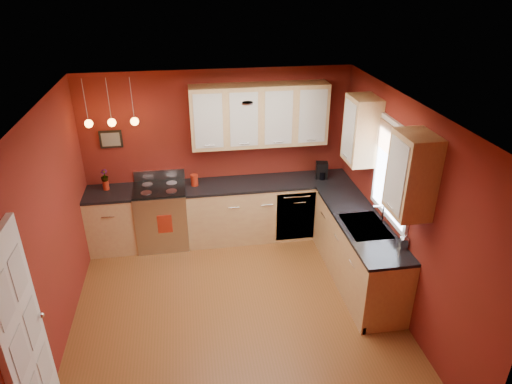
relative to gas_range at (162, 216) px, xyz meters
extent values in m
plane|color=brown|center=(0.92, -1.80, -0.48)|extent=(4.20, 4.20, 0.00)
cube|color=white|center=(0.92, -1.80, 2.12)|extent=(4.00, 4.20, 0.02)
cube|color=maroon|center=(0.92, 0.30, 0.82)|extent=(4.00, 0.02, 2.60)
cube|color=maroon|center=(0.92, -3.90, 0.82)|extent=(4.00, 0.02, 2.60)
cube|color=maroon|center=(-1.08, -1.80, 0.82)|extent=(0.02, 4.20, 2.60)
cube|color=maroon|center=(2.92, -1.80, 0.82)|extent=(0.02, 4.20, 2.60)
cube|color=tan|center=(-0.73, 0.00, -0.03)|extent=(0.70, 0.60, 0.90)
cube|color=tan|center=(1.65, 0.00, -0.03)|extent=(2.54, 0.60, 0.90)
cube|color=tan|center=(2.62, -1.35, -0.03)|extent=(0.60, 2.10, 0.90)
cube|color=black|center=(-0.73, 0.00, 0.44)|extent=(0.70, 0.62, 0.04)
cube|color=black|center=(1.65, 0.00, 0.44)|extent=(2.54, 0.62, 0.04)
cube|color=black|center=(2.62, -1.35, 0.44)|extent=(0.62, 2.10, 0.04)
cube|color=#B2B1B6|center=(0.00, 0.00, -0.02)|extent=(0.76, 0.64, 0.92)
cube|color=black|center=(0.00, -0.30, 0.00)|extent=(0.55, 0.02, 0.32)
cylinder|color=#B2B1B6|center=(0.00, -0.31, 0.24)|extent=(0.60, 0.02, 0.02)
cube|color=black|center=(0.00, 0.00, 0.45)|extent=(0.76, 0.60, 0.03)
cylinder|color=#929298|center=(-0.18, -0.14, 0.47)|extent=(0.16, 0.16, 0.01)
cylinder|color=#929298|center=(0.18, -0.14, 0.47)|extent=(0.16, 0.16, 0.01)
cylinder|color=#929298|center=(-0.18, 0.14, 0.47)|extent=(0.16, 0.16, 0.01)
cylinder|color=#929298|center=(0.18, 0.14, 0.47)|extent=(0.16, 0.16, 0.01)
cube|color=#B2B1B6|center=(0.00, 0.30, 0.55)|extent=(0.76, 0.04, 0.16)
cube|color=#B2B1B6|center=(2.02, -0.29, -0.03)|extent=(0.60, 0.02, 0.80)
cube|color=#929298|center=(2.62, -1.50, 0.43)|extent=(0.50, 0.70, 0.05)
cube|color=black|center=(2.62, -1.33, 0.42)|extent=(0.42, 0.30, 0.02)
cube|color=black|center=(2.62, -1.67, 0.42)|extent=(0.42, 0.30, 0.02)
cylinder|color=silver|center=(2.84, -1.50, 0.60)|extent=(0.02, 0.02, 0.28)
cylinder|color=silver|center=(2.77, -1.50, 0.73)|extent=(0.16, 0.02, 0.02)
cube|color=white|center=(2.90, -1.50, 1.17)|extent=(0.04, 1.02, 1.22)
cube|color=white|center=(2.89, -1.50, 1.17)|extent=(0.01, 0.90, 1.10)
cube|color=#A17750|center=(2.87, -1.50, 1.54)|extent=(0.02, 0.96, 0.36)
cube|color=white|center=(-1.05, -3.00, 0.54)|extent=(0.06, 0.82, 2.05)
cube|color=silver|center=(-1.02, -3.18, 1.12)|extent=(0.00, 0.28, 0.40)
cube|color=silver|center=(-1.02, -2.82, 1.12)|extent=(0.00, 0.28, 0.40)
cube|color=silver|center=(-1.02, -3.18, 0.57)|extent=(0.00, 0.28, 0.40)
cube|color=silver|center=(-1.02, -2.82, 0.57)|extent=(0.00, 0.28, 0.40)
cube|color=silver|center=(-1.02, -2.82, 0.02)|extent=(0.00, 0.28, 0.40)
sphere|color=silver|center=(-0.99, -2.67, 0.52)|extent=(0.06, 0.06, 0.06)
cube|color=tan|center=(1.52, 0.12, 1.47)|extent=(2.00, 0.35, 0.90)
cube|color=tan|center=(2.75, -1.48, 1.47)|extent=(0.35, 1.95, 0.90)
cube|color=black|center=(-0.63, 0.28, 1.17)|extent=(0.32, 0.03, 0.26)
cylinder|color=#929298|center=(-0.83, -0.05, 1.82)|extent=(0.01, 0.01, 0.60)
sphere|color=#FFA53F|center=(-0.83, -0.05, 1.52)|extent=(0.11, 0.11, 0.11)
cylinder|color=#929298|center=(-0.53, -0.05, 1.82)|extent=(0.01, 0.01, 0.60)
sphere|color=#FFA53F|center=(-0.53, -0.05, 1.52)|extent=(0.11, 0.11, 0.11)
cylinder|color=#929298|center=(-0.23, -0.05, 1.82)|extent=(0.01, 0.01, 0.60)
sphere|color=#FFA53F|center=(-0.23, -0.05, 1.52)|extent=(0.11, 0.11, 0.11)
cylinder|color=#9F2411|center=(0.52, 0.03, 0.54)|extent=(0.11, 0.11, 0.16)
cylinder|color=#9F2411|center=(0.52, 0.03, 0.62)|extent=(0.11, 0.11, 0.02)
cylinder|color=#9F2411|center=(-0.77, 0.10, 0.53)|extent=(0.09, 0.09, 0.14)
imported|color=#9F2411|center=(-0.77, 0.10, 0.68)|extent=(0.13, 0.13, 0.19)
cube|color=black|center=(2.48, 0.00, 0.59)|extent=(0.20, 0.18, 0.26)
cylinder|color=black|center=(2.48, -0.05, 0.52)|extent=(0.12, 0.12, 0.12)
imported|color=silver|center=(2.87, -2.05, 0.56)|extent=(0.11, 0.11, 0.20)
cube|color=#9F2411|center=(0.05, -0.33, 0.04)|extent=(0.21, 0.01, 0.29)
camera|label=1|loc=(0.46, -6.21, 3.42)|focal=32.00mm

